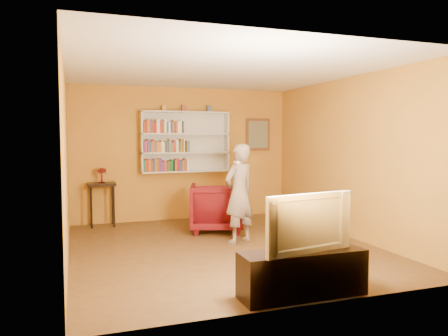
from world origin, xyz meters
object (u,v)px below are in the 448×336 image
(console_table, at_px, (102,190))
(television, at_px, (303,222))
(bookshelf, at_px, (185,142))
(ruby_lustre, at_px, (102,172))
(tv_cabinet, at_px, (302,273))
(person, at_px, (239,193))
(armchair, at_px, (217,207))

(console_table, relative_size, television, 0.77)
(bookshelf, distance_m, ruby_lustre, 1.75)
(bookshelf, height_order, ruby_lustre, bookshelf)
(tv_cabinet, bearing_deg, person, 84.84)
(bookshelf, relative_size, ruby_lustre, 6.35)
(armchair, relative_size, television, 0.88)
(bookshelf, distance_m, console_table, 1.89)
(console_table, distance_m, person, 2.87)
(person, height_order, tv_cabinet, person)
(tv_cabinet, xyz_separation_m, television, (-0.00, 0.00, 0.56))
(ruby_lustre, distance_m, television, 4.84)
(ruby_lustre, relative_size, tv_cabinet, 0.21)
(person, bearing_deg, tv_cabinet, 61.13)
(armchair, distance_m, television, 3.41)
(bookshelf, relative_size, tv_cabinet, 1.31)
(person, bearing_deg, television, 61.13)
(armchair, relative_size, person, 0.60)
(armchair, bearing_deg, person, 112.46)
(armchair, xyz_separation_m, television, (-0.15, -3.38, 0.37))
(person, xyz_separation_m, tv_cabinet, (-0.22, -2.44, -0.55))
(tv_cabinet, bearing_deg, armchair, 87.52)
(bookshelf, height_order, person, bookshelf)
(console_table, bearing_deg, television, -68.47)
(armchair, height_order, tv_cabinet, armchair)
(person, height_order, television, person)
(bookshelf, xyz_separation_m, television, (0.12, -4.66, -0.79))
(ruby_lustre, height_order, television, ruby_lustre)
(bookshelf, relative_size, armchair, 1.90)
(tv_cabinet, distance_m, television, 0.56)
(armchair, distance_m, person, 1.01)
(bookshelf, bearing_deg, armchair, -78.14)
(bookshelf, distance_m, person, 2.38)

